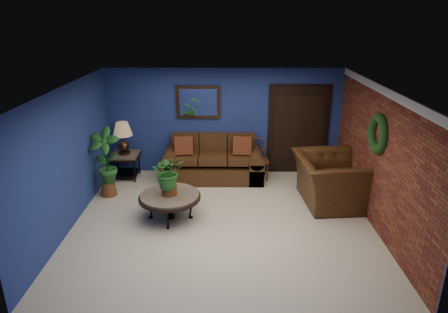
{
  "coord_description": "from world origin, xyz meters",
  "views": [
    {
      "loc": [
        0.06,
        -6.6,
        3.72
      ],
      "look_at": [
        0.01,
        0.55,
        1.09
      ],
      "focal_mm": 32.0,
      "sensor_mm": 36.0,
      "label": 1
    }
  ],
  "objects_px": {
    "side_chair": "(259,156)",
    "table_lamp": "(123,134)",
    "sofa": "(213,164)",
    "armchair": "(330,180)",
    "coffee_table": "(170,197)",
    "end_table": "(125,159)"
  },
  "relations": [
    {
      "from": "coffee_table",
      "to": "side_chair",
      "type": "distance_m",
      "value": 2.71
    },
    {
      "from": "armchair",
      "to": "side_chair",
      "type": "bearing_deg",
      "value": 41.11
    },
    {
      "from": "coffee_table",
      "to": "armchair",
      "type": "bearing_deg",
      "value": 12.62
    },
    {
      "from": "side_chair",
      "to": "table_lamp",
      "type": "bearing_deg",
      "value": 177.58
    },
    {
      "from": "end_table",
      "to": "table_lamp",
      "type": "xyz_separation_m",
      "value": [
        -0.0,
        0.0,
        0.61
      ]
    },
    {
      "from": "table_lamp",
      "to": "sofa",
      "type": "bearing_deg",
      "value": 1.02
    },
    {
      "from": "table_lamp",
      "to": "coffee_table",
      "type": "bearing_deg",
      "value": -56.24
    },
    {
      "from": "sofa",
      "to": "coffee_table",
      "type": "xyz_separation_m",
      "value": [
        -0.75,
        -1.98,
        0.1
      ]
    },
    {
      "from": "end_table",
      "to": "armchair",
      "type": "distance_m",
      "value": 4.62
    },
    {
      "from": "side_chair",
      "to": "armchair",
      "type": "relative_size",
      "value": 0.63
    },
    {
      "from": "sofa",
      "to": "armchair",
      "type": "height_order",
      "value": "sofa"
    },
    {
      "from": "table_lamp",
      "to": "side_chair",
      "type": "xyz_separation_m",
      "value": [
        3.11,
        0.07,
        -0.54
      ]
    },
    {
      "from": "coffee_table",
      "to": "end_table",
      "type": "xyz_separation_m",
      "value": [
        -1.3,
        1.94,
        0.02
      ]
    },
    {
      "from": "sofa",
      "to": "armchair",
      "type": "relative_size",
      "value": 1.53
    },
    {
      "from": "sofa",
      "to": "armchair",
      "type": "bearing_deg",
      "value": -27.98
    },
    {
      "from": "sofa",
      "to": "coffee_table",
      "type": "distance_m",
      "value": 2.12
    },
    {
      "from": "coffee_table",
      "to": "sofa",
      "type": "bearing_deg",
      "value": 69.28
    },
    {
      "from": "end_table",
      "to": "table_lamp",
      "type": "bearing_deg",
      "value": 135.0
    },
    {
      "from": "end_table",
      "to": "armchair",
      "type": "height_order",
      "value": "armchair"
    },
    {
      "from": "sofa",
      "to": "armchair",
      "type": "distance_m",
      "value": 2.72
    },
    {
      "from": "end_table",
      "to": "table_lamp",
      "type": "relative_size",
      "value": 0.9
    },
    {
      "from": "sofa",
      "to": "end_table",
      "type": "xyz_separation_m",
      "value": [
        -2.05,
        -0.04,
        0.12
      ]
    }
  ]
}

